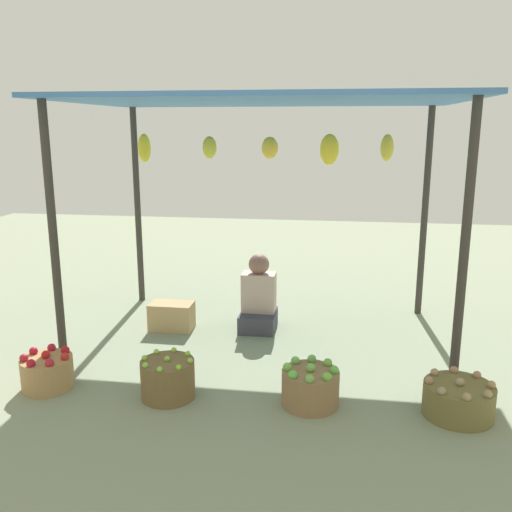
{
  "coord_description": "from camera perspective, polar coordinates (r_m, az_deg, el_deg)",
  "views": [
    {
      "loc": [
        0.67,
        -5.07,
        2.03
      ],
      "look_at": [
        0.0,
        -0.54,
        0.95
      ],
      "focal_mm": 38.59,
      "sensor_mm": 36.0,
      "label": 1
    }
  ],
  "objects": [
    {
      "name": "basket_potatoes",
      "position": [
        4.33,
        20.25,
        -13.79
      ],
      "size": [
        0.5,
        0.5,
        0.29
      ],
      "color": "brown",
      "rests_on": "ground"
    },
    {
      "name": "ground_plane",
      "position": [
        5.5,
        0.82,
        -8.39
      ],
      "size": [
        14.0,
        14.0,
        0.0
      ],
      "primitive_type": "plane",
      "color": "gray"
    },
    {
      "name": "basket_red_apples",
      "position": [
        4.75,
        -20.82,
        -11.16
      ],
      "size": [
        0.4,
        0.4,
        0.31
      ],
      "color": "#A57F4E",
      "rests_on": "ground"
    },
    {
      "name": "wooden_crate_stacked_rear",
      "position": [
        5.72,
        -8.73,
        -6.18
      ],
      "size": [
        0.44,
        0.26,
        0.28
      ],
      "primitive_type": "cube",
      "color": "tan",
      "rests_on": "ground"
    },
    {
      "name": "basket_green_apples",
      "position": [
        4.23,
        5.65,
        -13.33
      ],
      "size": [
        0.43,
        0.43,
        0.33
      ],
      "color": "olive",
      "rests_on": "ground"
    },
    {
      "name": "basket_limes",
      "position": [
        4.37,
        -9.12,
        -12.43
      ],
      "size": [
        0.41,
        0.41,
        0.33
      ],
      "color": "brown",
      "rests_on": "ground"
    },
    {
      "name": "vendor_person",
      "position": [
        5.64,
        0.27,
        -4.61
      ],
      "size": [
        0.36,
        0.44,
        0.78
      ],
      "color": "#3B3B48",
      "rests_on": "ground"
    },
    {
      "name": "market_stall_structure",
      "position": [
        5.11,
        0.98,
        14.1
      ],
      "size": [
        3.51,
        2.23,
        2.28
      ],
      "color": "#38332D",
      "rests_on": "ground"
    },
    {
      "name": "wooden_crate_near_vendor",
      "position": [
        5.72,
        -8.46,
        -6.57
      ],
      "size": [
        0.36,
        0.24,
        0.21
      ],
      "primitive_type": "cube",
      "color": "tan",
      "rests_on": "ground"
    }
  ]
}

